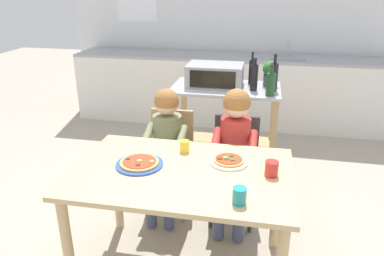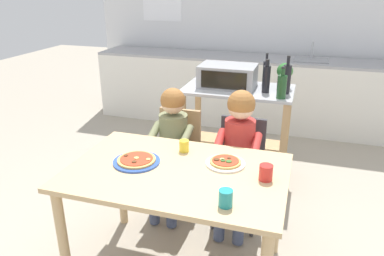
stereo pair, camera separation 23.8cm
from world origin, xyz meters
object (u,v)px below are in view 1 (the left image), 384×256
object	(u,v)px
bottle_slim_sauce	(271,84)
child_in_olive_shirt	(166,139)
dining_table	(182,186)
pizza_plate_white	(229,161)
dining_chair_left	(170,153)
drinking_cup_teal	(239,196)
toaster_oven	(215,75)
bottle_tall_green_wine	(254,77)
potted_herb_plant	(270,73)
dining_chair_right	(235,162)
pizza_plate_blue_rimmed	(140,163)
drinking_cup_red	(272,169)
drinking_cup_yellow	(185,146)
kitchen_island_cart	(225,118)
bottle_brown_beer	(274,76)
child_in_red_shirt	(234,143)
bottle_clear_vinegar	(252,71)

from	to	relation	value
bottle_slim_sauce	child_in_olive_shirt	size ratio (longest dim) A/B	0.25
dining_table	pizza_plate_white	size ratio (longest dim) A/B	5.34
dining_chair_left	drinking_cup_teal	distance (m)	1.23
toaster_oven	bottle_tall_green_wine	xyz separation A→B (m)	(0.35, -0.08, 0.02)
toaster_oven	potted_herb_plant	world-z (taller)	potted_herb_plant
potted_herb_plant	dining_chair_right	size ratio (longest dim) A/B	0.28
child_in_olive_shirt	pizza_plate_white	world-z (taller)	child_in_olive_shirt
drinking_cup_teal	child_in_olive_shirt	bearing A→B (deg)	124.84
pizza_plate_blue_rimmed	drinking_cup_red	size ratio (longest dim) A/B	3.18
bottle_tall_green_wine	potted_herb_plant	size ratio (longest dim) A/B	1.26
pizza_plate_white	dining_table	bearing A→B (deg)	-149.35
pizza_plate_white	drinking_cup_yellow	distance (m)	0.31
kitchen_island_cart	drinking_cup_red	size ratio (longest dim) A/B	10.72
bottle_brown_beer	drinking_cup_red	xyz separation A→B (m)	(-0.00, -1.27, -0.23)
potted_herb_plant	dining_chair_left	bearing A→B (deg)	-135.51
potted_herb_plant	drinking_cup_yellow	world-z (taller)	potted_herb_plant
toaster_oven	kitchen_island_cart	bearing A→B (deg)	-10.87
potted_herb_plant	dining_chair_right	distance (m)	0.97
child_in_red_shirt	dining_chair_right	bearing A→B (deg)	90.00
drinking_cup_red	drinking_cup_teal	world-z (taller)	drinking_cup_red
dining_table	dining_chair_right	xyz separation A→B (m)	(0.26, 0.69, -0.16)
dining_table	bottle_brown_beer	bearing A→B (deg)	68.45
kitchen_island_cart	bottle_brown_beer	size ratio (longest dim) A/B	3.03
dining_chair_right	drinking_cup_red	xyz separation A→B (m)	(0.25, -0.65, 0.30)
toaster_oven	dining_chair_right	world-z (taller)	toaster_oven
pizza_plate_blue_rimmed	bottle_clear_vinegar	bearing A→B (deg)	68.35
bottle_slim_sauce	pizza_plate_white	xyz separation A→B (m)	(-0.23, -1.00, -0.24)
bottle_clear_vinegar	potted_herb_plant	world-z (taller)	bottle_clear_vinegar
potted_herb_plant	drinking_cup_red	size ratio (longest dim) A/B	2.49
drinking_cup_yellow	bottle_slim_sauce	bearing A→B (deg)	59.44
bottle_brown_beer	kitchen_island_cart	bearing A→B (deg)	174.09
bottle_tall_green_wine	bottle_brown_beer	bearing A→B (deg)	7.24
potted_herb_plant	drinking_cup_teal	size ratio (longest dim) A/B	2.55
bottle_slim_sauce	kitchen_island_cart	bearing A→B (deg)	153.00
pizza_plate_blue_rimmed	pizza_plate_white	distance (m)	0.54
bottle_tall_green_wine	bottle_clear_vinegar	size ratio (longest dim) A/B	0.96
dining_table	drinking_cup_yellow	distance (m)	0.29
bottle_slim_sauce	bottle_clear_vinegar	xyz separation A→B (m)	(-0.17, 0.34, 0.02)
bottle_clear_vinegar	pizza_plate_white	xyz separation A→B (m)	(-0.06, -1.34, -0.25)
toaster_oven	drinking_cup_teal	distance (m)	1.70
pizza_plate_blue_rimmed	drinking_cup_teal	xyz separation A→B (m)	(0.62, -0.30, 0.03)
dining_chair_right	child_in_red_shirt	bearing A→B (deg)	-90.00
kitchen_island_cart	child_in_olive_shirt	bearing A→B (deg)	-116.58
toaster_oven	bottle_clear_vinegar	xyz separation A→B (m)	(0.32, 0.12, 0.02)
child_in_red_shirt	drinking_cup_yellow	world-z (taller)	child_in_red_shirt
kitchen_island_cart	bottle_brown_beer	bearing A→B (deg)	-5.91
dining_chair_right	child_in_olive_shirt	distance (m)	0.56
pizza_plate_blue_rimmed	drinking_cup_yellow	size ratio (longest dim) A/B	3.73
dining_table	child_in_olive_shirt	world-z (taller)	child_in_olive_shirt
kitchen_island_cart	dining_table	bearing A→B (deg)	-94.40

